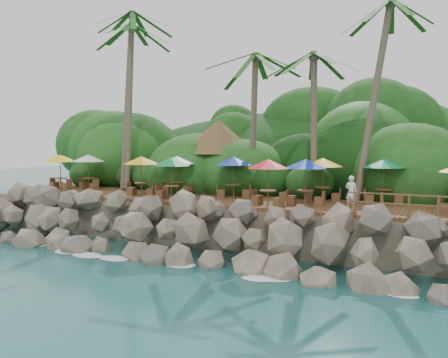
% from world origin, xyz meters
% --- Properties ---
extents(ground, '(140.00, 140.00, 0.00)m').
position_xyz_m(ground, '(0.00, 0.00, 0.00)').
color(ground, '#19514F').
rests_on(ground, ground).
extents(land_base, '(32.00, 25.20, 2.10)m').
position_xyz_m(land_base, '(0.00, 16.00, 1.05)').
color(land_base, gray).
rests_on(land_base, ground).
extents(jungle_hill, '(44.80, 28.00, 15.40)m').
position_xyz_m(jungle_hill, '(0.00, 23.50, 0.00)').
color(jungle_hill, '#143811').
rests_on(jungle_hill, ground).
extents(seawall, '(29.00, 4.00, 2.30)m').
position_xyz_m(seawall, '(0.00, 2.00, 1.15)').
color(seawall, gray).
rests_on(seawall, ground).
extents(terrace, '(26.00, 5.00, 0.20)m').
position_xyz_m(terrace, '(0.00, 6.00, 2.20)').
color(terrace, brown).
rests_on(terrace, land_base).
extents(jungle_foliage, '(44.00, 16.00, 12.00)m').
position_xyz_m(jungle_foliage, '(0.00, 15.00, 0.00)').
color(jungle_foliage, '#143811').
rests_on(jungle_foliage, ground).
extents(foam_line, '(25.20, 0.80, 0.06)m').
position_xyz_m(foam_line, '(0.00, 0.30, 0.03)').
color(foam_line, white).
rests_on(foam_line, ground).
extents(palms, '(28.80, 6.76, 13.14)m').
position_xyz_m(palms, '(1.70, 8.48, 12.21)').
color(palms, brown).
rests_on(palms, ground).
extents(palapa, '(5.02, 5.02, 4.60)m').
position_xyz_m(palapa, '(-2.30, 9.79, 5.79)').
color(palapa, brown).
rests_on(palapa, ground).
extents(dining_clusters, '(25.73, 5.33, 2.31)m').
position_xyz_m(dining_clusters, '(0.06, 5.89, 4.22)').
color(dining_clusters, brown).
rests_on(dining_clusters, terrace).
extents(waiter, '(0.65, 0.50, 1.58)m').
position_xyz_m(waiter, '(7.09, 5.13, 3.09)').
color(waiter, white).
rests_on(waiter, terrace).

